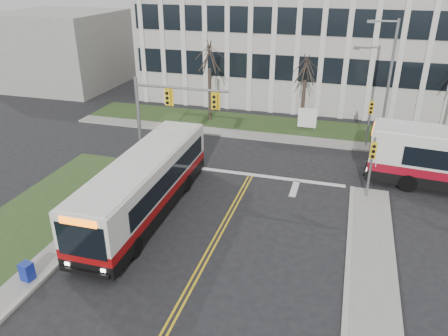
% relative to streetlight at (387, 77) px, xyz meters
% --- Properties ---
extents(ground, '(120.00, 120.00, 0.00)m').
position_rel_streetlight_xyz_m(ground, '(-8.03, -16.20, -5.19)').
color(ground, black).
rests_on(ground, ground).
extents(sidewalk_west, '(1.20, 26.00, 0.14)m').
position_rel_streetlight_xyz_m(sidewalk_west, '(-15.03, -21.20, -5.12)').
color(sidewalk_west, '#9E9B93').
rests_on(sidewalk_west, ground).
extents(sidewalk_cross, '(44.00, 1.60, 0.14)m').
position_rel_streetlight_xyz_m(sidewalk_cross, '(-3.03, -1.00, -5.12)').
color(sidewalk_cross, '#9E9B93').
rests_on(sidewalk_cross, ground).
extents(building_lawn, '(44.00, 5.00, 0.12)m').
position_rel_streetlight_xyz_m(building_lawn, '(-3.03, 1.80, -5.13)').
color(building_lawn, '#2C481F').
rests_on(building_lawn, ground).
extents(office_building, '(40.00, 16.00, 12.00)m').
position_rel_streetlight_xyz_m(office_building, '(-3.03, 13.80, 0.81)').
color(office_building, '#B4B0A6').
rests_on(office_building, ground).
extents(building_annex, '(12.00, 12.00, 8.00)m').
position_rel_streetlight_xyz_m(building_annex, '(-34.03, 9.80, -1.19)').
color(building_annex, '#9E9B93').
rests_on(building_annex, ground).
extents(mast_arm_signal, '(6.11, 0.38, 6.20)m').
position_rel_streetlight_xyz_m(mast_arm_signal, '(-13.65, -9.04, -0.94)').
color(mast_arm_signal, slate).
rests_on(mast_arm_signal, ground).
extents(signal_pole_near, '(0.34, 0.39, 3.80)m').
position_rel_streetlight_xyz_m(signal_pole_near, '(-0.83, -9.30, -2.69)').
color(signal_pole_near, slate).
rests_on(signal_pole_near, ground).
extents(signal_pole_far, '(0.34, 0.39, 3.80)m').
position_rel_streetlight_xyz_m(signal_pole_far, '(-0.83, -0.80, -2.69)').
color(signal_pole_far, slate).
rests_on(signal_pole_far, ground).
extents(streetlight, '(2.15, 0.25, 9.20)m').
position_rel_streetlight_xyz_m(streetlight, '(0.00, 0.00, 0.00)').
color(streetlight, slate).
rests_on(streetlight, ground).
extents(directory_sign, '(1.50, 0.12, 2.00)m').
position_rel_streetlight_xyz_m(directory_sign, '(-5.53, 1.30, -4.02)').
color(directory_sign, slate).
rests_on(directory_sign, ground).
extents(tree_left, '(1.80, 1.80, 7.70)m').
position_rel_streetlight_xyz_m(tree_left, '(-14.03, 1.80, 0.32)').
color(tree_left, '#42352B').
rests_on(tree_left, ground).
extents(tree_mid, '(1.80, 1.80, 6.82)m').
position_rel_streetlight_xyz_m(tree_mid, '(-6.03, 2.00, -0.31)').
color(tree_mid, '#42352B').
rests_on(tree_mid, ground).
extents(bus_main, '(2.76, 12.21, 3.25)m').
position_rel_streetlight_xyz_m(bus_main, '(-12.47, -14.34, -3.57)').
color(bus_main, silver).
rests_on(bus_main, ground).
extents(newspaper_box_blue, '(0.57, 0.53, 0.95)m').
position_rel_streetlight_xyz_m(newspaper_box_blue, '(-14.83, -21.13, -4.72)').
color(newspaper_box_blue, navy).
rests_on(newspaper_box_blue, ground).
extents(newspaper_box_red, '(0.60, 0.57, 0.95)m').
position_rel_streetlight_xyz_m(newspaper_box_red, '(-15.87, -15.62, -4.72)').
color(newspaper_box_red, '#A5151C').
rests_on(newspaper_box_red, ground).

